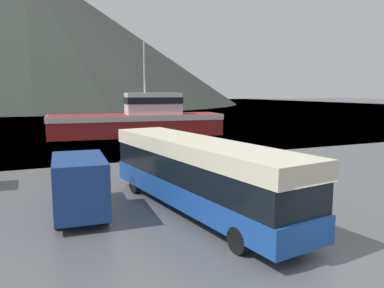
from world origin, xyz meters
name	(u,v)px	position (x,y,z in m)	size (l,w,h in m)	color
ground_plane	(330,267)	(0.00, 0.00, 0.00)	(400.00, 400.00, 0.00)	#515456
water_surface	(52,105)	(0.00, 138.71, 0.00)	(240.00, 240.00, 0.00)	#475B6B
hill_backdrop	(27,33)	(-7.16, 157.17, 27.77)	(165.39, 165.39, 55.53)	#2D332D
tour_bus	(197,172)	(-1.50, 6.25, 1.77)	(4.12, 12.30, 3.12)	#194799
delivery_van	(79,184)	(-6.17, 7.86, 1.33)	(2.39, 5.54, 2.53)	navy
fishing_boat	(140,119)	(3.80, 34.19, 1.87)	(20.04, 7.38, 10.71)	maroon
storage_bin	(289,187)	(3.15, 6.03, 0.67)	(1.27, 1.28, 1.32)	#287F3D
mooring_bollard	(86,163)	(-4.69, 17.06, 0.42)	(0.35, 0.35, 0.78)	black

